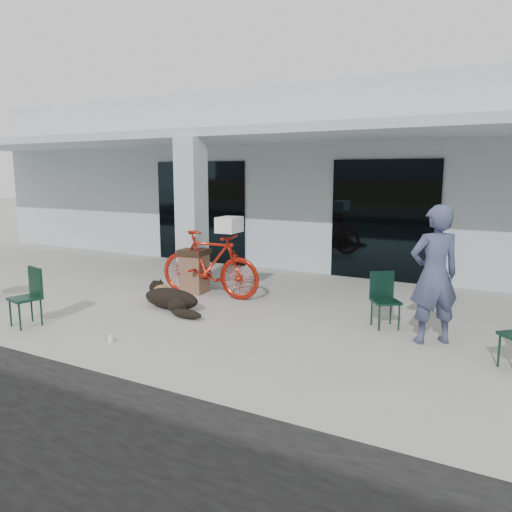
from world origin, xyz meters
The scene contains 14 objects.
ground centered at (0.00, 0.00, 0.00)m, with size 80.00×80.00×0.00m, color #A9A79F.
building centered at (0.00, 8.50, 2.25)m, with size 22.00×7.00×4.50m, color silver.
storefront_glass_left centered at (-3.20, 4.98, 1.35)m, with size 2.80×0.06×2.70m, color black.
storefront_glass_right centered at (1.80, 4.98, 1.35)m, with size 2.40×0.06×2.70m, color black.
column centered at (-1.50, 2.30, 1.56)m, with size 0.50×0.50×3.12m, color silver.
overhang centered at (0.00, 3.60, 3.21)m, with size 22.00×2.80×0.18m, color silver.
bicycle centered at (-0.74, 1.82, 0.65)m, with size 0.61×2.15×1.29m, color #A71B0D.
laundry_basket centered at (-0.30, 1.85, 1.44)m, with size 0.49×0.37×0.29m, color white.
dog centered at (-0.80, 0.70, 0.22)m, with size 1.31×0.44×0.44m, color black, non-canonical shape.
cup_near_dog centered at (-0.47, -1.10, 0.05)m, with size 0.08×0.08×0.10m, color white.
cafe_chair_near centered at (-2.20, -1.19, 0.46)m, with size 0.42×0.46×0.93m, color #123628, non-canonical shape.
cafe_chair_far_a centered at (2.80, 1.50, 0.44)m, with size 0.39×0.43×0.87m, color #123628, non-canonical shape.
person centered at (3.56, 1.13, 0.99)m, with size 0.72×0.47×1.98m, color #3D4667.
trash_receptacle centered at (-1.20, 1.95, 0.44)m, with size 0.52×0.52×0.89m, color brown, non-canonical shape.
Camera 1 is at (4.71, -6.09, 2.41)m, focal length 35.00 mm.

